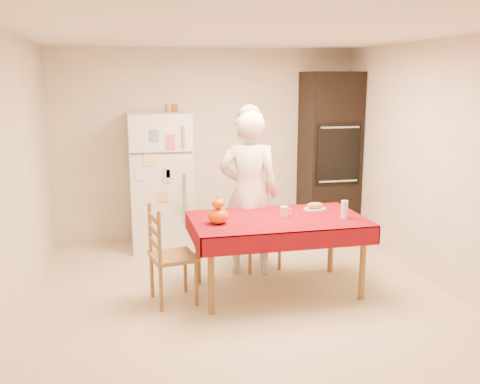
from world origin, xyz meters
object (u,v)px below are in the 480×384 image
object	(u,v)px
dining_table	(277,225)
chair_far	(256,223)
seated_woman	(249,193)
oven_cabinet	(329,155)
chair_left	(166,252)
wine_glass	(344,209)
refrigerator	(160,181)
coffee_mug	(284,211)
pumpkin_lower	(218,216)
bread_plate	(315,209)

from	to	relation	value
dining_table	chair_far	world-z (taller)	chair_far
seated_woman	oven_cabinet	bearing A→B (deg)	-123.31
oven_cabinet	chair_left	world-z (taller)	oven_cabinet
dining_table	wine_glass	size ratio (longest dim) A/B	9.66
chair_left	wine_glass	bearing A→B (deg)	-103.37
refrigerator	wine_glass	bearing A→B (deg)	-49.91
oven_cabinet	coffee_mug	size ratio (longest dim) A/B	22.00
refrigerator	pumpkin_lower	world-z (taller)	refrigerator
chair_far	bread_plate	bearing A→B (deg)	-57.51
wine_glass	bread_plate	size ratio (longest dim) A/B	0.73
chair_far	oven_cabinet	bearing A→B (deg)	29.97
refrigerator	wine_glass	xyz separation A→B (m)	(1.63, -1.93, -0.00)
dining_table	seated_woman	world-z (taller)	seated_woman
refrigerator	pumpkin_lower	bearing A→B (deg)	-78.24
chair_left	refrigerator	bearing A→B (deg)	-12.75
seated_woman	bread_plate	xyz separation A→B (m)	(0.62, -0.36, -0.12)
dining_table	chair_far	bearing A→B (deg)	90.48
chair_left	chair_far	bearing A→B (deg)	-62.84
oven_cabinet	pumpkin_lower	bearing A→B (deg)	-135.00
wine_glass	pumpkin_lower	bearing A→B (deg)	176.03
oven_cabinet	seated_woman	distance (m)	1.90
oven_cabinet	dining_table	distance (m)	2.27
seated_woman	coffee_mug	world-z (taller)	seated_woman
chair_far	dining_table	bearing A→B (deg)	-98.59
seated_woman	wine_glass	bearing A→B (deg)	151.82
chair_far	seated_woman	distance (m)	0.45
dining_table	coffee_mug	distance (m)	0.15
chair_far	bread_plate	xyz separation A→B (m)	(0.48, -0.55, 0.26)
oven_cabinet	pumpkin_lower	world-z (taller)	oven_cabinet
oven_cabinet	seated_woman	xyz separation A→B (m)	(-1.43, -1.23, -0.21)
dining_table	pumpkin_lower	bearing A→B (deg)	-173.20
refrigerator	dining_table	world-z (taller)	refrigerator
chair_far	wine_glass	size ratio (longest dim) A/B	5.40
wine_glass	chair_far	bearing A→B (deg)	124.46
refrigerator	dining_table	size ratio (longest dim) A/B	1.00
coffee_mug	wine_glass	distance (m)	0.59
oven_cabinet	pumpkin_lower	xyz separation A→B (m)	(-1.90, -1.89, -0.26)
pumpkin_lower	chair_left	bearing A→B (deg)	175.75
dining_table	oven_cabinet	bearing A→B (deg)	54.79
chair_left	seated_woman	distance (m)	1.21
seated_woman	bread_plate	size ratio (longest dim) A/B	7.44
chair_far	coffee_mug	distance (m)	0.80
bread_plate	dining_table	bearing A→B (deg)	-154.38
oven_cabinet	seated_woman	size ratio (longest dim) A/B	1.23
oven_cabinet	bread_plate	size ratio (longest dim) A/B	9.17
dining_table	wine_glass	world-z (taller)	wine_glass
chair_left	pumpkin_lower	size ratio (longest dim) A/B	4.79
oven_cabinet	chair_left	size ratio (longest dim) A/B	2.32
coffee_mug	chair_far	bearing A→B (deg)	96.87
wine_glass	bread_plate	distance (m)	0.43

